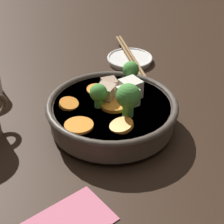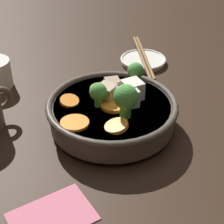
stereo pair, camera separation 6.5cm
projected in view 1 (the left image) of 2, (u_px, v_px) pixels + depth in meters
name	position (u px, v px, depth m)	size (l,w,h in m)	color
ground_plane	(112.00, 127.00, 0.67)	(3.00, 3.00, 0.00)	black
stirfry_bowl	(112.00, 110.00, 0.65)	(0.23, 0.23, 0.11)	#51473D
side_saucer	(130.00, 59.00, 0.88)	(0.11, 0.11, 0.01)	white
napkin	(70.00, 221.00, 0.50)	(0.11, 0.08, 0.00)	#D16B84
chopsticks_pair	(130.00, 55.00, 0.88)	(0.11, 0.21, 0.01)	olive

